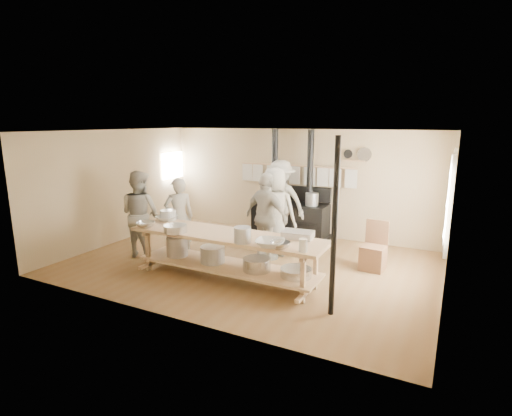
# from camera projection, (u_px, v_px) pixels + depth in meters

# --- Properties ---
(ground) EXTENTS (7.00, 7.00, 0.00)m
(ground) POSITION_uv_depth(u_px,v_px,m) (250.00, 263.00, 7.97)
(ground) COLOR brown
(ground) RESTS_ON ground
(room_shell) EXTENTS (7.00, 7.00, 7.00)m
(room_shell) POSITION_uv_depth(u_px,v_px,m) (250.00, 183.00, 7.63)
(room_shell) COLOR tan
(room_shell) RESTS_ON ground
(window_right) EXTENTS (0.09, 1.50, 1.65)m
(window_right) POSITION_uv_depth(u_px,v_px,m) (451.00, 200.00, 6.64)
(window_right) COLOR beige
(window_right) RESTS_ON ground
(left_opening) EXTENTS (0.00, 0.90, 0.90)m
(left_opening) POSITION_uv_depth(u_px,v_px,m) (173.00, 165.00, 10.90)
(left_opening) COLOR white
(left_opening) RESTS_ON ground
(stove) EXTENTS (1.90, 0.75, 2.60)m
(stove) POSITION_uv_depth(u_px,v_px,m) (290.00, 216.00, 9.71)
(stove) COLOR black
(stove) RESTS_ON ground
(towel_rail) EXTENTS (3.00, 0.04, 0.47)m
(towel_rail) POSITION_uv_depth(u_px,v_px,m) (296.00, 173.00, 9.73)
(towel_rail) COLOR tan
(towel_rail) RESTS_ON ground
(back_wall_shelf) EXTENTS (0.63, 0.14, 0.32)m
(back_wall_shelf) POSITION_uv_depth(u_px,v_px,m) (357.00, 156.00, 9.02)
(back_wall_shelf) COLOR tan
(back_wall_shelf) RESTS_ON ground
(prep_table) EXTENTS (3.60, 0.90, 0.85)m
(prep_table) POSITION_uv_depth(u_px,v_px,m) (226.00, 251.00, 7.08)
(prep_table) COLOR tan
(prep_table) RESTS_ON ground
(support_post) EXTENTS (0.08, 0.08, 2.60)m
(support_post) POSITION_uv_depth(u_px,v_px,m) (334.00, 229.00, 5.61)
(support_post) COLOR black
(support_post) RESTS_ON ground
(cook_far_left) EXTENTS (0.71, 0.71, 1.66)m
(cook_far_left) POSITION_uv_depth(u_px,v_px,m) (179.00, 217.00, 8.30)
(cook_far_left) COLOR #9F9B8D
(cook_far_left) RESTS_ON ground
(cook_left) EXTENTS (0.90, 0.71, 1.80)m
(cook_left) POSITION_uv_depth(u_px,v_px,m) (140.00, 214.00, 8.26)
(cook_left) COLOR #9F9B8D
(cook_left) RESTS_ON ground
(cook_center) EXTENTS (0.96, 0.67, 1.86)m
(cook_center) POSITION_uv_depth(u_px,v_px,m) (275.00, 212.00, 8.34)
(cook_center) COLOR #9F9B8D
(cook_center) RESTS_ON ground
(cook_right) EXTENTS (1.13, 0.71, 1.80)m
(cook_right) POSITION_uv_depth(u_px,v_px,m) (266.00, 217.00, 8.01)
(cook_right) COLOR #9F9B8D
(cook_right) RESTS_ON ground
(cook_by_window) EXTENTS (1.27, 0.78, 1.91)m
(cook_by_window) POSITION_uv_depth(u_px,v_px,m) (280.00, 201.00, 9.29)
(cook_by_window) COLOR #9F9B8D
(cook_by_window) RESTS_ON ground
(chair) EXTENTS (0.47, 0.47, 0.93)m
(chair) POSITION_uv_depth(u_px,v_px,m) (373.00, 255.00, 7.61)
(chair) COLOR brown
(chair) RESTS_ON ground
(bowl_white_a) EXTENTS (0.42, 0.42, 0.10)m
(bowl_white_a) POSITION_uv_depth(u_px,v_px,m) (166.00, 218.00, 7.92)
(bowl_white_a) COLOR silver
(bowl_white_a) RESTS_ON prep_table
(bowl_steel_a) EXTENTS (0.48, 0.48, 0.11)m
(bowl_steel_a) POSITION_uv_depth(u_px,v_px,m) (145.00, 225.00, 7.39)
(bowl_steel_a) COLOR silver
(bowl_steel_a) RESTS_ON prep_table
(bowl_white_b) EXTENTS (0.56, 0.56, 0.11)m
(bowl_white_b) POSITION_uv_depth(u_px,v_px,m) (270.00, 243.00, 6.26)
(bowl_white_b) COLOR silver
(bowl_white_b) RESTS_ON prep_table
(bowl_steel_b) EXTENTS (0.33, 0.33, 0.10)m
(bowl_steel_b) POSITION_uv_depth(u_px,v_px,m) (280.00, 245.00, 6.21)
(bowl_steel_b) COLOR silver
(bowl_steel_b) RESTS_ON prep_table
(roasting_pan) EXTENTS (0.55, 0.39, 0.11)m
(roasting_pan) POSITION_uv_depth(u_px,v_px,m) (298.00, 234.00, 6.75)
(roasting_pan) COLOR #B2B2B7
(roasting_pan) RESTS_ON prep_table
(mixing_bowl_large) EXTENTS (0.53, 0.53, 0.13)m
(mixing_bowl_large) POSITION_uv_depth(u_px,v_px,m) (175.00, 229.00, 7.08)
(mixing_bowl_large) COLOR silver
(mixing_bowl_large) RESTS_ON prep_table
(bucket_galv) EXTENTS (0.30, 0.30, 0.26)m
(bucket_galv) POSITION_uv_depth(u_px,v_px,m) (242.00, 235.00, 6.47)
(bucket_galv) COLOR gray
(bucket_galv) RESTS_ON prep_table
(deep_bowl_enamel) EXTENTS (0.36, 0.36, 0.20)m
(deep_bowl_enamel) POSITION_uv_depth(u_px,v_px,m) (168.00, 215.00, 7.96)
(deep_bowl_enamel) COLOR silver
(deep_bowl_enamel) RESTS_ON prep_table
(pitcher) EXTENTS (0.16, 0.16, 0.20)m
(pitcher) POSITION_uv_depth(u_px,v_px,m) (303.00, 245.00, 6.01)
(pitcher) COLOR silver
(pitcher) RESTS_ON prep_table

